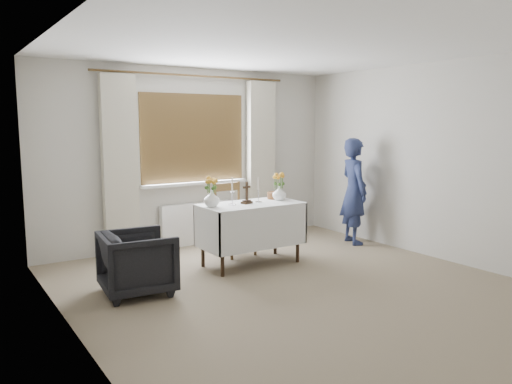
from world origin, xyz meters
TOP-DOWN VIEW (x-y plane):
  - ground at (0.00, 0.00)m, footprint 5.00×5.00m
  - altar_table at (0.08, 1.10)m, footprint 1.24×0.64m
  - wooden_chair at (0.16, 1.61)m, footprint 0.47×0.47m
  - armchair at (-1.46, 0.84)m, footprint 0.78×0.76m
  - person at (1.92, 1.22)m, footprint 0.51×0.64m
  - radiator at (0.00, 2.42)m, footprint 1.10×0.10m
  - wooden_cross at (0.03, 1.12)m, footprint 0.15×0.12m
  - candlestick_left at (-0.16, 1.14)m, footprint 0.12×0.12m
  - candlestick_right at (0.19, 1.11)m, footprint 0.11×0.11m
  - flower_vase_left at (-0.44, 1.14)m, footprint 0.24×0.24m
  - flower_vase_right at (0.52, 1.12)m, footprint 0.19×0.19m
  - wicker_basket at (0.56, 1.24)m, footprint 0.30×0.30m

SIDE VIEW (x-z plane):
  - ground at x=0.00m, z-range 0.00..0.00m
  - radiator at x=0.00m, z-range 0.00..0.60m
  - armchair at x=-1.46m, z-range 0.00..0.65m
  - altar_table at x=0.08m, z-range 0.00..0.76m
  - wooden_chair at x=0.16m, z-range 0.00..0.95m
  - person at x=1.92m, z-range 0.00..1.52m
  - wicker_basket at x=0.56m, z-range 0.76..0.85m
  - flower_vase_right at x=0.52m, z-range 0.76..0.94m
  - flower_vase_left at x=-0.44m, z-range 0.76..0.96m
  - wooden_cross at x=0.03m, z-range 0.76..1.03m
  - candlestick_right at x=0.19m, z-range 0.76..1.07m
  - candlestick_left at x=-0.16m, z-range 0.76..1.09m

